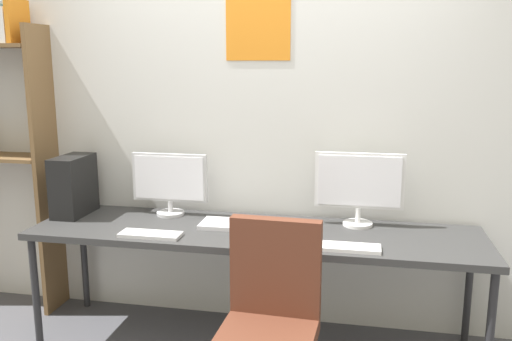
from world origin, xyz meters
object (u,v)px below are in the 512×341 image
keyboard_right (349,247)px  computer_mouse (301,245)px  desk (254,237)px  monitor_right (359,185)px  monitor_left (170,182)px  pc_tower (74,185)px  keyboard_left (151,234)px  laptop_closed (227,224)px

keyboard_right → computer_mouse: 0.25m
desk → monitor_right: bearing=19.5°
monitor_left → keyboard_right: size_ratio=1.49×
pc_tower → keyboard_left: 0.76m
pc_tower → keyboard_right: 1.81m
computer_mouse → laptop_closed: 0.57m
monitor_left → computer_mouse: (0.91, -0.46, -0.20)m
computer_mouse → keyboard_left: bearing=178.7°
desk → laptop_closed: laptop_closed is taller
desk → pc_tower: bearing=175.3°
desk → monitor_right: 0.70m
monitor_right → keyboard_left: (-1.16, -0.44, -0.24)m
desk → keyboard_left: (-0.56, -0.23, 0.06)m
pc_tower → monitor_right: bearing=3.5°
monitor_right → computer_mouse: (-0.29, -0.46, -0.24)m
keyboard_right → laptop_closed: laptop_closed is taller
monitor_right → keyboard_left: size_ratio=1.50×
computer_mouse → pc_tower: bearing=167.1°
monitor_left → laptop_closed: monitor_left is taller
keyboard_left → desk: bearing=22.3°
desk → keyboard_left: keyboard_left is taller
keyboard_right → computer_mouse: bearing=-175.4°
monitor_right → keyboard_right: (-0.04, -0.44, -0.24)m
keyboard_left → laptop_closed: (0.38, 0.27, 0.00)m
desk → laptop_closed: bearing=166.3°
computer_mouse → desk: bearing=140.9°
laptop_closed → keyboard_left: bearing=-145.2°
keyboard_right → computer_mouse: size_ratio=3.47×
desk → keyboard_right: keyboard_right is taller
monitor_right → keyboard_right: 0.51m
computer_mouse → laptop_closed: size_ratio=0.30×
computer_mouse → monitor_right: bearing=57.7°
monitor_right → computer_mouse: monitor_right is taller
pc_tower → keyboard_right: pc_tower is taller
monitor_left → monitor_right: bearing=0.0°
monitor_left → keyboard_right: 1.26m
pc_tower → keyboard_right: bearing=-10.5°
keyboard_left → laptop_closed: laptop_closed is taller
monitor_right → pc_tower: 1.82m
pc_tower → computer_mouse: (1.52, -0.35, -0.18)m
monitor_right → pc_tower: monitor_right is taller
monitor_right → pc_tower: (-1.82, -0.11, -0.06)m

